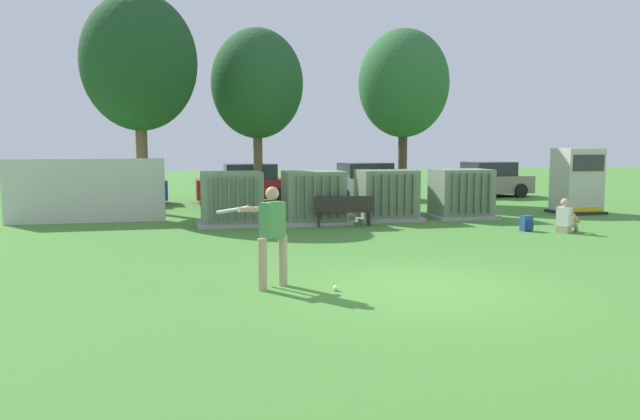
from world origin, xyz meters
The scene contains 19 objects.
ground_plane centered at (0.00, 0.00, 0.00)m, with size 96.00×96.00×0.00m, color #478433.
fence_panel centered at (-6.89, 10.50, 1.00)m, with size 4.80×0.12×2.00m, color beige.
transformer_west centered at (-2.50, 9.00, 0.79)m, with size 2.10×1.70×1.62m.
transformer_mid_west centered at (0.01, 8.84, 0.79)m, with size 2.10×1.70×1.62m.
transformer_mid_east centered at (2.49, 9.17, 0.79)m, with size 2.10×1.70×1.62m.
transformer_east centered at (5.10, 9.15, 0.79)m, with size 2.10×1.70×1.62m.
generator_enclosure centered at (9.68, 9.49, 1.14)m, with size 1.60×1.40×2.30m.
park_bench centered at (0.74, 7.92, 0.54)m, with size 1.83×0.58×0.92m.
batter centered at (-2.52, 0.61, 0.98)m, with size 1.16×1.45×1.74m.
sports_ball centered at (-1.50, 0.11, 0.04)m, with size 0.09×0.09×0.09m, color white.
seated_spectator centered at (6.43, 5.34, 0.38)m, with size 0.79×0.67×0.96m.
backpack centered at (5.54, 5.84, 0.21)m, with size 0.36×0.32×0.44m.
tree_left centered at (-5.31, 13.17, 5.29)m, with size 4.03×4.03×7.70m.
tree_center_left centered at (-0.90, 15.36, 4.84)m, with size 3.70×3.70×7.06m.
tree_center_right centered at (5.15, 14.89, 4.94)m, with size 3.76×3.76×7.19m.
parked_car_leftmost centered at (-6.64, 16.25, 0.75)m, with size 4.35×2.24×1.62m.
parked_car_left_of_center centered at (-1.24, 16.24, 0.75)m, with size 4.22×1.95×1.62m.
parked_car_right_of_center centered at (3.87, 16.43, 0.75)m, with size 4.37×2.29×1.62m.
parked_car_rightmost centered at (9.87, 16.44, 0.75)m, with size 4.35×2.25×1.62m.
Camera 1 is at (-4.00, -9.75, 2.46)m, focal length 34.65 mm.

